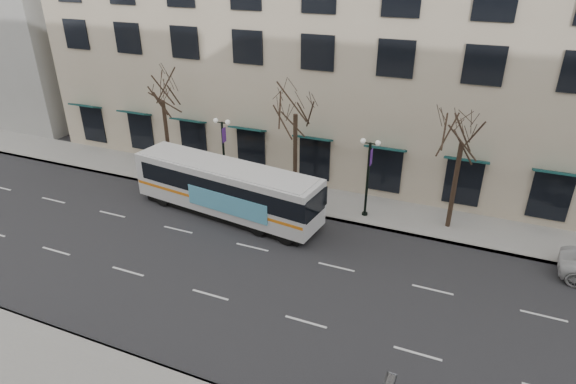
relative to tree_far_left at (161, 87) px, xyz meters
The scene contains 8 objects.
ground 14.91m from the tree_far_left, 41.35° to the right, with size 160.00×160.00×0.00m, color black.
sidewalk_far 16.40m from the tree_far_left, ahead, with size 80.00×4.00×0.15m, color gray.
tree_far_left is the anchor object (origin of this frame).
tree_far_mid 10.00m from the tree_far_left, ahead, with size 3.60×3.60×8.55m.
tree_far_right 20.00m from the tree_far_left, ahead, with size 3.60×3.60×8.06m.
lamp_post_left 6.29m from the tree_far_left, ahead, with size 1.22×0.45×5.21m.
lamp_post_right 15.48m from the tree_far_left, ahead, with size 1.22×0.45×5.21m.
city_bus 9.17m from the tree_far_left, 27.72° to the right, with size 12.84×4.36×3.41m.
Camera 1 is at (10.75, -18.18, 15.03)m, focal length 30.00 mm.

